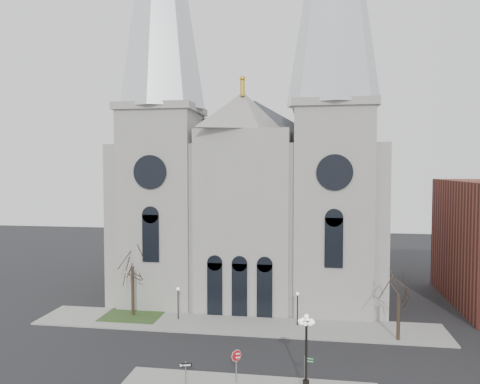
# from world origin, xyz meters

# --- Properties ---
(ground) EXTENTS (160.00, 160.00, 0.00)m
(ground) POSITION_xyz_m (0.00, 0.00, 0.00)
(ground) COLOR black
(ground) RESTS_ON ground
(sidewalk_far) EXTENTS (40.00, 6.00, 0.14)m
(sidewalk_far) POSITION_xyz_m (0.00, 11.00, 0.07)
(sidewalk_far) COLOR gray
(sidewalk_far) RESTS_ON ground
(grass_patch) EXTENTS (6.00, 5.00, 0.18)m
(grass_patch) POSITION_xyz_m (-11.00, 12.00, 0.09)
(grass_patch) COLOR #28461E
(grass_patch) RESTS_ON ground
(cathedral) EXTENTS (33.00, 26.66, 54.00)m
(cathedral) POSITION_xyz_m (0.00, 22.86, 18.48)
(cathedral) COLOR gray
(cathedral) RESTS_ON ground
(tree_left) EXTENTS (3.20, 3.20, 7.50)m
(tree_left) POSITION_xyz_m (-11.00, 12.00, 5.58)
(tree_left) COLOR black
(tree_left) RESTS_ON ground
(tree_right) EXTENTS (3.20, 3.20, 6.00)m
(tree_right) POSITION_xyz_m (15.00, 9.00, 4.47)
(tree_right) COLOR black
(tree_right) RESTS_ON ground
(ped_lamp_left) EXTENTS (0.32, 0.32, 3.26)m
(ped_lamp_left) POSITION_xyz_m (-6.00, 11.50, 2.33)
(ped_lamp_left) COLOR black
(ped_lamp_left) RESTS_ON sidewalk_far
(ped_lamp_right) EXTENTS (0.32, 0.32, 3.26)m
(ped_lamp_right) POSITION_xyz_m (6.00, 11.50, 2.33)
(ped_lamp_right) COLOR black
(ped_lamp_right) RESTS_ON sidewalk_far
(stop_sign) EXTENTS (0.81, 0.37, 2.42)m
(stop_sign) POSITION_xyz_m (2.07, -1.47, 1.87)
(stop_sign) COLOR slate
(stop_sign) RESTS_ON sidewalk_near
(globe_lamp) EXTENTS (1.31, 1.31, 5.42)m
(globe_lamp) POSITION_xyz_m (6.99, -2.10, 3.54)
(globe_lamp) COLOR black
(globe_lamp) RESTS_ON sidewalk_near
(one_way_sign) EXTENTS (0.85, 0.30, 2.00)m
(one_way_sign) POSITION_xyz_m (-1.21, -3.05, 1.51)
(one_way_sign) COLOR slate
(one_way_sign) RESTS_ON sidewalk_near
(street_name_sign) EXTENTS (0.68, 0.18, 2.16)m
(street_name_sign) POSITION_xyz_m (6.97, -1.21, 1.42)
(street_name_sign) COLOR slate
(street_name_sign) RESTS_ON sidewalk_near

